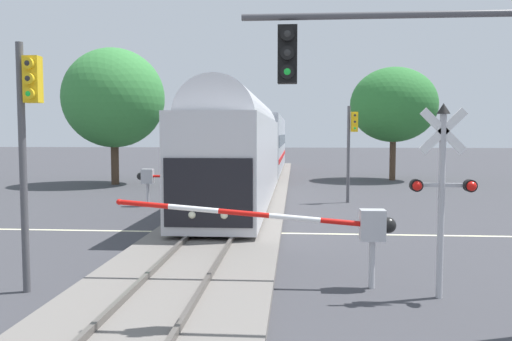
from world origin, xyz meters
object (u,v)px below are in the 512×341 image
(crossing_signal_mast, at_px, (442,181))
(crossing_gate_far, at_px, (159,178))
(crossing_gate_near, at_px, (337,224))
(traffic_signal_far_side, at_px, (351,138))
(traffic_signal_median, at_px, (27,126))
(oak_far_right, at_px, (394,105))
(commuter_train, at_px, (256,144))
(traffic_signal_near_right, at_px, (462,81))
(oak_behind_train, at_px, (114,98))

(crossing_signal_mast, relative_size, crossing_gate_far, 0.75)
(crossing_gate_near, bearing_deg, traffic_signal_far_side, 82.84)
(traffic_signal_median, height_order, oak_far_right, oak_far_right)
(commuter_train, relative_size, oak_far_right, 5.10)
(traffic_signal_near_right, bearing_deg, crossing_gate_far, 121.40)
(traffic_signal_far_side, height_order, oak_far_right, oak_far_right)
(crossing_gate_near, xyz_separation_m, oak_far_right, (6.30, 27.81, 4.16))
(crossing_gate_near, xyz_separation_m, traffic_signal_median, (-6.76, -0.89, 2.21))
(crossing_signal_mast, xyz_separation_m, traffic_signal_far_side, (-0.27, 15.39, 0.75))
(crossing_signal_mast, xyz_separation_m, traffic_signal_near_right, (-0.25, -1.95, 1.88))
(crossing_signal_mast, relative_size, oak_far_right, 0.49)
(commuter_train, height_order, traffic_signal_median, commuter_train)
(crossing_gate_near, xyz_separation_m, crossing_gate_far, (-7.47, 12.72, -0.06))
(oak_far_right, height_order, oak_behind_train, oak_behind_train)
(traffic_signal_far_side, bearing_deg, crossing_gate_near, -97.16)
(traffic_signal_near_right, relative_size, oak_far_right, 0.69)
(traffic_signal_median, distance_m, oak_far_right, 31.60)
(oak_behind_train, bearing_deg, crossing_gate_far, -60.62)
(commuter_train, bearing_deg, traffic_signal_near_right, -78.20)
(traffic_signal_far_side, bearing_deg, oak_far_right, 71.19)
(traffic_signal_median, relative_size, oak_far_right, 0.65)
(crossing_signal_mast, distance_m, oak_far_right, 28.93)
(traffic_signal_near_right, relative_size, traffic_signal_median, 1.06)
(commuter_train, distance_m, oak_far_right, 11.09)
(oak_far_right, bearing_deg, crossing_signal_mast, -98.35)
(crossing_gate_near, distance_m, traffic_signal_near_right, 4.36)
(crossing_signal_mast, bearing_deg, traffic_signal_median, -178.38)
(crossing_gate_near, height_order, crossing_gate_far, crossing_gate_near)
(crossing_gate_far, distance_m, oak_far_right, 20.86)
(crossing_gate_far, bearing_deg, oak_far_right, 47.62)
(crossing_gate_near, relative_size, traffic_signal_far_side, 1.32)
(crossing_gate_near, distance_m, traffic_signal_far_side, 14.98)
(commuter_train, xyz_separation_m, oak_behind_train, (-9.69, -0.66, 3.11))
(commuter_train, bearing_deg, crossing_gate_near, -81.33)
(commuter_train, height_order, oak_far_right, oak_far_right)
(traffic_signal_far_side, relative_size, traffic_signal_median, 0.89)
(commuter_train, relative_size, oak_behind_train, 4.62)
(traffic_signal_far_side, bearing_deg, commuter_train, 121.26)
(traffic_signal_near_right, xyz_separation_m, traffic_signal_median, (-8.64, 1.70, -0.74))
(traffic_signal_near_right, bearing_deg, crossing_gate_near, 125.96)
(crossing_gate_near, xyz_separation_m, traffic_signal_far_side, (1.85, 14.75, 1.82))
(crossing_signal_mast, bearing_deg, crossing_gate_near, 163.23)
(commuter_train, xyz_separation_m, crossing_gate_far, (-3.84, -11.05, -1.40))
(commuter_train, relative_size, traffic_signal_near_right, 7.38)
(traffic_signal_near_right, relative_size, traffic_signal_far_side, 1.19)
(traffic_signal_median, bearing_deg, traffic_signal_far_side, 61.17)
(traffic_signal_far_side, bearing_deg, traffic_signal_median, -118.83)
(traffic_signal_near_right, height_order, traffic_signal_far_side, traffic_signal_near_right)
(commuter_train, relative_size, traffic_signal_median, 7.83)
(commuter_train, bearing_deg, crossing_gate_far, -109.16)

